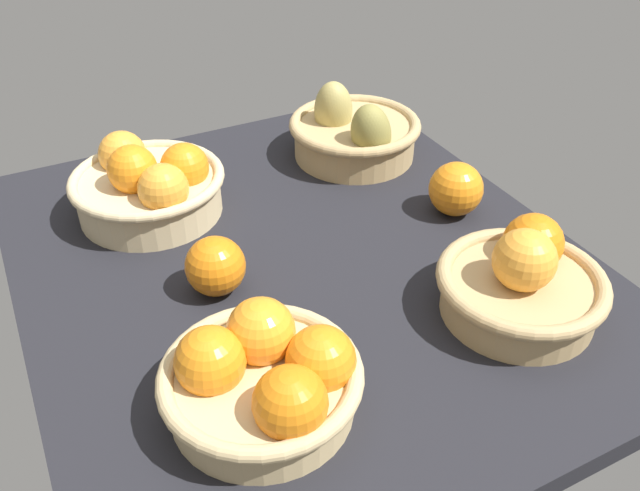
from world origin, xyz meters
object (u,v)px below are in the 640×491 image
Objects in this scene: basket_near_right at (265,377)px; loose_orange_front_gap at (215,266)px; basket_far_left_pears at (354,133)px; basket_near_left at (149,185)px; basket_far_right at (522,281)px; loose_orange_back_gap at (457,190)px.

basket_near_right is 20.39cm from loose_orange_front_gap.
basket_far_left_pears is 2.87× the size of loose_orange_front_gap.
basket_near_right is at bearing -5.72° from loose_orange_front_gap.
basket_near_left reaches higher than basket_near_right.
basket_far_left_pears is at bearing 178.28° from basket_far_right.
basket_near_left is 53.54cm from basket_far_right.
basket_near_left is at bearing -174.02° from loose_orange_front_gap.
loose_orange_back_gap is at bearing 91.20° from loose_orange_front_gap.
loose_orange_back_gap reaches higher than loose_orange_front_gap.
basket_far_left_pears is 35.04cm from basket_near_left.
basket_far_left_pears is at bearing 92.69° from basket_near_left.
basket_far_left_pears is 1.08× the size of basket_far_right.
basket_near_right is at bearing -38.73° from basket_far_left_pears.
basket_near_left is (-41.73, -0.21, 0.43)cm from basket_near_right.
loose_orange_front_gap is at bearing -122.66° from basket_far_right.
loose_orange_back_gap is at bearing 62.53° from basket_near_left.
loose_orange_front_gap is at bearing 5.98° from basket_near_left.
basket_near_right is 55.59cm from basket_far_left_pears.
basket_near_right is 33.49cm from basket_far_right.
loose_orange_back_gap is at bearing 118.05° from basket_near_right.
basket_far_right is at bearing 39.01° from basket_near_left.
basket_far_left_pears is at bearing 125.18° from loose_orange_front_gap.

